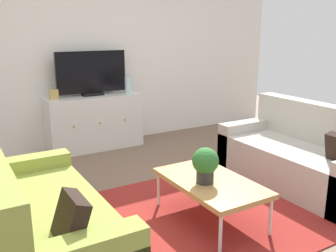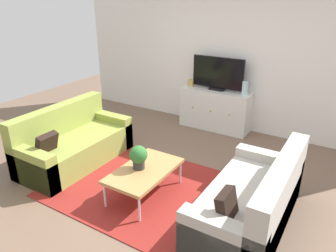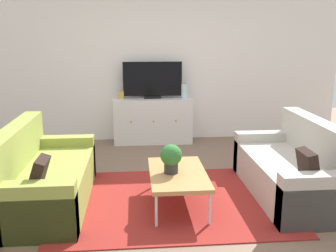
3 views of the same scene
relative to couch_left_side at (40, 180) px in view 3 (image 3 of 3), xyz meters
name	(u,v)px [view 3 (image 3 of 3)]	position (x,y,z in m)	size (l,w,h in m)	color
ground_plane	(171,195)	(1.44, 0.10, -0.29)	(10.00, 10.00, 0.00)	brown
wall_back	(157,62)	(1.44, 2.65, 1.06)	(6.40, 0.12, 2.70)	white
area_rug	(172,200)	(1.44, -0.05, -0.28)	(2.50, 1.90, 0.01)	maroon
couch_left_side	(40,180)	(0.00, 0.00, 0.00)	(0.84, 1.74, 0.87)	olive
couch_right_side	(297,171)	(2.87, 0.00, 0.00)	(0.84, 1.74, 0.87)	#B2ADA3
coffee_table	(178,175)	(1.48, -0.16, 0.07)	(0.60, 1.03, 0.38)	#B7844C
potted_plant	(171,157)	(1.41, -0.17, 0.27)	(0.23, 0.23, 0.31)	#2D2D2D
tv_console	(153,120)	(1.34, 2.37, 0.09)	(1.32, 0.47, 0.76)	silver
flat_screen_tv	(152,80)	(1.34, 2.39, 0.78)	(0.98, 0.16, 0.61)	black
glass_vase	(184,91)	(1.88, 2.37, 0.59)	(0.11, 0.11, 0.24)	silver
mantel_clock	(120,95)	(0.81, 2.37, 0.54)	(0.11, 0.07, 0.13)	tan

